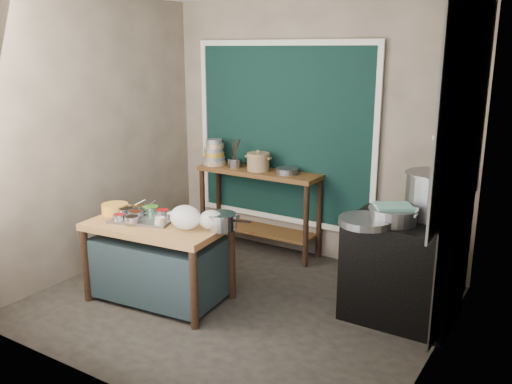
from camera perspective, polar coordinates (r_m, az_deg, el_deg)
The scene contains 30 objects.
floor at distance 5.10m, azimuth -2.10°, elevation -11.71°, with size 3.50×3.00×0.02m, color #2B2721.
back_wall at distance 5.93m, azimuth 6.05°, elevation 6.36°, with size 3.50×0.02×2.80m, color gray.
left_wall at distance 5.80m, azimuth -16.84°, elevation 5.62°, with size 0.02×3.00×2.80m, color gray.
right_wall at distance 3.94m, azimuth 19.37°, elevation 1.27°, with size 0.02×3.00×2.80m, color gray.
curtain_panel at distance 6.06m, azimuth 2.88°, elevation 6.13°, with size 2.10×0.02×1.90m, color black.
curtain_frame at distance 6.05m, azimuth 2.83°, elevation 6.12°, with size 2.22×0.03×2.02m, color beige, non-canonical shape.
tile_panel at distance 4.41m, azimuth 21.22°, elevation 8.42°, with size 0.02×1.70×1.70m, color #B2B2AA.
soot_patch at distance 4.75m, azimuth 20.23°, elevation -5.37°, with size 0.01×1.30×1.30m, color black.
wall_shelf at distance 4.75m, azimuth 20.42°, elevation 5.84°, with size 0.22×0.70×0.03m, color beige.
prep_table at distance 5.10m, azimuth -10.17°, elevation -7.20°, with size 1.25×0.72×0.75m, color olive.
back_counter at distance 6.20m, azimuth 0.30°, elevation -1.96°, with size 1.45×0.40×0.95m, color #513417.
stove_block at distance 4.85m, azimuth 15.14°, elevation -8.06°, with size 0.90×0.68×0.85m, color black.
stove_top at distance 4.70m, azimuth 15.50°, elevation -3.10°, with size 0.92×0.69×0.03m, color black.
condiment_tray at distance 5.07m, azimuth -11.66°, elevation -2.74°, with size 0.56×0.40×0.02m, color gray.
condiment_bowls at distance 5.09m, azimuth -11.81°, elevation -2.19°, with size 0.58×0.44×0.07m.
yellow_basin at distance 5.31m, azimuth -14.62°, elevation -1.71°, with size 0.25×0.25×0.10m, color gold.
saucepan at distance 4.70m, azimuth -3.67°, elevation -3.11°, with size 0.27×0.27×0.15m, color gray, non-canonical shape.
plastic_bag_a at distance 4.73m, azimuth -7.45°, elevation -2.65°, with size 0.28×0.24×0.21m, color white.
plastic_bag_b at distance 4.70m, azimuth -4.71°, elevation -2.96°, with size 0.23×0.19×0.17m, color white.
bowl_stack at distance 6.35m, azimuth -4.40°, elevation 4.05°, with size 0.27×0.27×0.30m.
utensil_cup at distance 6.22m, azimuth -2.20°, elevation 3.08°, with size 0.17×0.17×0.10m, color gray.
ceramic_crock at distance 6.03m, azimuth 0.24°, elevation 3.11°, with size 0.27×0.27×0.18m, color #7E6145, non-canonical shape.
wide_bowl at distance 5.89m, azimuth 3.30°, elevation 2.22°, with size 0.25×0.25×0.06m, color gray.
stock_pot at distance 4.79m, azimuth 18.20°, elevation -0.31°, with size 0.50×0.50×0.39m, color gray, non-canonical shape.
pot_lid at distance 4.55m, azimuth 18.22°, elevation -0.53°, with size 0.49×0.49×0.02m, color gray.
steamer at distance 4.58m, azimuth 14.22°, elevation -2.39°, with size 0.41×0.41×0.13m, color gray, non-canonical shape.
green_cloth at distance 4.56m, azimuth 14.28°, elevation -1.46°, with size 0.29×0.23×0.02m, color #64A494.
shallow_pan at distance 4.50m, azimuth 11.47°, elevation -3.05°, with size 0.44×0.44×0.06m, color gray.
shelf_bowl_stack at distance 4.65m, azimuth 20.26°, elevation 6.49°, with size 0.13×0.13×0.11m.
shelf_bowl_green at distance 4.93m, azimuth 20.95°, elevation 6.58°, with size 0.15×0.15×0.05m, color gray.
Camera 1 is at (2.58, -3.76, 2.27)m, focal length 38.00 mm.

